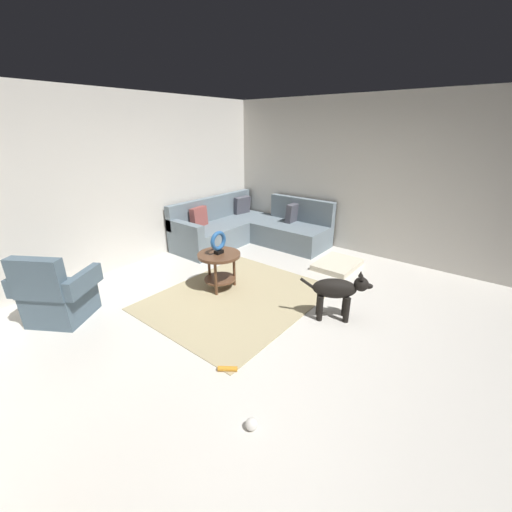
{
  "coord_description": "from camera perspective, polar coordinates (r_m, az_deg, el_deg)",
  "views": [
    {
      "loc": [
        -2.7,
        -1.91,
        2.18
      ],
      "look_at": [
        0.45,
        0.6,
        0.55
      ],
      "focal_mm": 22.46,
      "sensor_mm": 36.0,
      "label": 1
    }
  ],
  "objects": [
    {
      "name": "side_table",
      "position": [
        4.53,
        -6.56,
        -1.01
      ],
      "size": [
        0.6,
        0.6,
        0.54
      ],
      "color": "brown",
      "rests_on": "ground_plane"
    },
    {
      "name": "torus_sculpture",
      "position": [
        4.43,
        -6.72,
        2.5
      ],
      "size": [
        0.28,
        0.08,
        0.33
      ],
      "color": "black",
      "rests_on": "side_table"
    },
    {
      "name": "area_rug",
      "position": [
        4.44,
        -3.46,
        -7.38
      ],
      "size": [
        2.3,
        1.9,
        0.01
      ],
      "primitive_type": "cube",
      "color": "tan",
      "rests_on": "ground_plane"
    },
    {
      "name": "dog_bed_mat",
      "position": [
        5.52,
        14.29,
        -1.48
      ],
      "size": [
        0.8,
        0.6,
        0.09
      ],
      "primitive_type": "cube",
      "color": "beige",
      "rests_on": "ground_plane"
    },
    {
      "name": "armchair",
      "position": [
        4.48,
        -31.95,
        -6.03
      ],
      "size": [
        0.93,
        1.0,
        0.88
      ],
      "rotation": [
        0.0,
        0.0,
        -1.01
      ],
      "color": "#4C6070",
      "rests_on": "ground_plane"
    },
    {
      "name": "dog",
      "position": [
        3.94,
        14.39,
        -5.97
      ],
      "size": [
        0.49,
        0.75,
        0.63
      ],
      "rotation": [
        0.0,
        0.0,
        3.7
      ],
      "color": "black",
      "rests_on": "ground_plane"
    },
    {
      "name": "ground_plane",
      "position": [
        3.99,
        2.76,
        -11.98
      ],
      "size": [
        6.0,
        6.0,
        0.1
      ],
      "primitive_type": "cube",
      "color": "silver"
    },
    {
      "name": "dog_toy_ball",
      "position": [
        2.79,
        -0.77,
        -27.76
      ],
      "size": [
        0.1,
        0.1,
        0.1
      ],
      "primitive_type": "sphere",
      "color": "silver",
      "rests_on": "ground_plane"
    },
    {
      "name": "dog_toy_rope",
      "position": [
        3.26,
        -5.09,
        -19.37
      ],
      "size": [
        0.15,
        0.18,
        0.05
      ],
      "primitive_type": "cylinder",
      "rotation": [
        0.0,
        1.57,
        2.2
      ],
      "color": "orange",
      "rests_on": "ground_plane"
    },
    {
      "name": "wall_back",
      "position": [
        5.62,
        -22.57,
        11.88
      ],
      "size": [
        6.0,
        0.12,
        2.7
      ],
      "primitive_type": "cube",
      "color": "silver",
      "rests_on": "ground_plane"
    },
    {
      "name": "sectional_couch",
      "position": [
        6.4,
        -1.29,
        4.85
      ],
      "size": [
        2.2,
        2.25,
        0.88
      ],
      "color": "slate",
      "rests_on": "ground_plane"
    },
    {
      "name": "wall_right",
      "position": [
        6.01,
        20.17,
        12.78
      ],
      "size": [
        0.12,
        6.0,
        2.7
      ],
      "primitive_type": "cube",
      "color": "silver",
      "rests_on": "ground_plane"
    }
  ]
}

